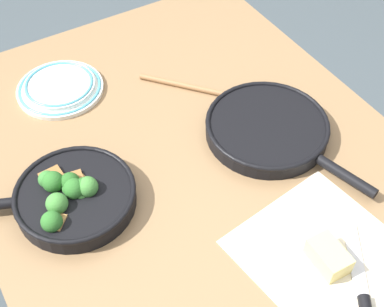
{
  "coord_description": "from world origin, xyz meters",
  "views": [
    {
      "loc": [
        0.71,
        -0.43,
        1.72
      ],
      "look_at": [
        0.0,
        0.0,
        0.79
      ],
      "focal_mm": 50.0,
      "sensor_mm": 36.0,
      "label": 1
    }
  ],
  "objects": [
    {
      "name": "cheese_block",
      "position": [
        0.38,
        0.09,
        0.79
      ],
      "size": [
        0.09,
        0.06,
        0.05
      ],
      "color": "#EFD67A",
      "rests_on": "dining_table_red"
    },
    {
      "name": "grater_knife",
      "position": [
        0.47,
        0.1,
        0.78
      ],
      "size": [
        0.23,
        0.16,
        0.02
      ],
      "rotation": [
        0.0,
        0.0,
        2.56
      ],
      "color": "silver",
      "rests_on": "dining_table_red"
    },
    {
      "name": "skillet_broccoli",
      "position": [
        -0.02,
        -0.29,
        0.8
      ],
      "size": [
        0.27,
        0.41,
        0.08
      ],
      "rotation": [
        0.0,
        0.0,
        4.32
      ],
      "color": "black",
      "rests_on": "dining_table_red"
    },
    {
      "name": "dinner_plate_stack",
      "position": [
        -0.39,
        -0.18,
        0.78
      ],
      "size": [
        0.23,
        0.23,
        0.03
      ],
      "color": "silver",
      "rests_on": "dining_table_red"
    },
    {
      "name": "parchment_sheet",
      "position": [
        0.4,
        0.1,
        0.77
      ],
      "size": [
        0.44,
        0.36,
        0.0
      ],
      "color": "beige",
      "rests_on": "dining_table_red"
    },
    {
      "name": "wooden_spoon",
      "position": [
        -0.15,
        0.18,
        0.78
      ],
      "size": [
        0.31,
        0.27,
        0.02
      ],
      "rotation": [
        0.0,
        0.0,
        0.72
      ],
      "color": "#996B42",
      "rests_on": "dining_table_red"
    },
    {
      "name": "skillet_eggs",
      "position": [
        0.03,
        0.2,
        0.79
      ],
      "size": [
        0.44,
        0.3,
        0.04
      ],
      "rotation": [
        0.0,
        0.0,
        0.27
      ],
      "color": "black",
      "rests_on": "dining_table_red"
    },
    {
      "name": "dining_table_red",
      "position": [
        0.0,
        0.0,
        0.69
      ],
      "size": [
        1.26,
        0.98,
        0.77
      ],
      "color": "olive",
      "rests_on": "ground_plane"
    },
    {
      "name": "ground_plane",
      "position": [
        0.0,
        0.0,
        0.0
      ],
      "size": [
        14.0,
        14.0,
        0.0
      ],
      "primitive_type": "plane",
      "color": "#424C51"
    }
  ]
}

